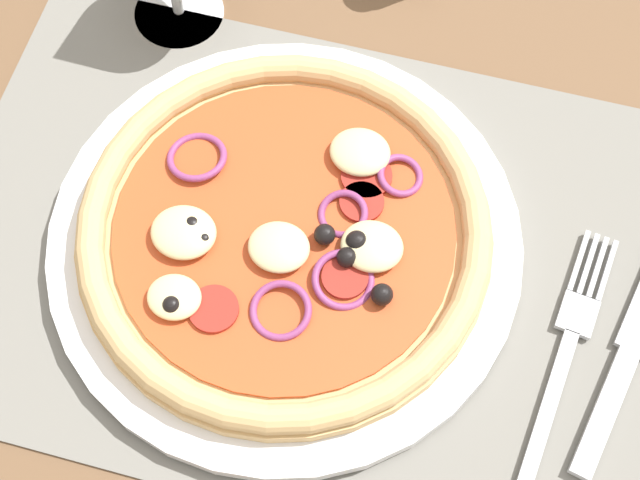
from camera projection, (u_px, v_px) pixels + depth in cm
name	position (u px, v px, depth cm)	size (l,w,h in cm)	color
ground_plane	(335.00, 268.00, 61.30)	(190.00, 140.00, 2.40)	brown
placemat	(335.00, 259.00, 60.03)	(49.95, 32.14, 0.40)	slate
plate	(285.00, 242.00, 59.70)	(29.56, 29.56, 1.09)	white
pizza	(284.00, 231.00, 58.20)	(25.56, 25.56, 2.69)	tan
fork	(567.00, 348.00, 57.11)	(3.81, 18.04, 0.44)	silver
knife	(640.00, 325.00, 57.69)	(6.06, 19.87, 0.62)	silver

